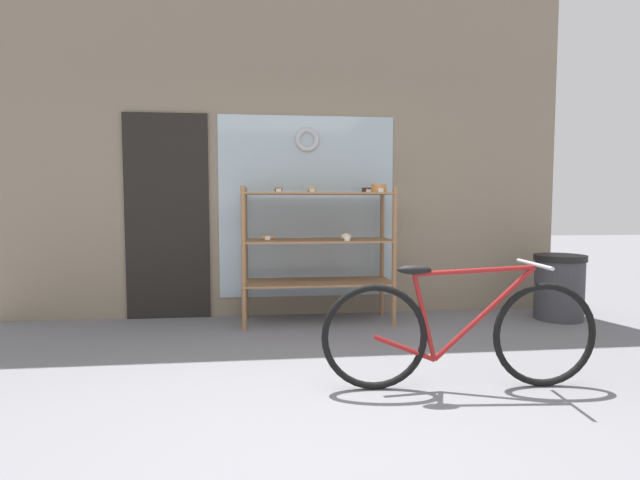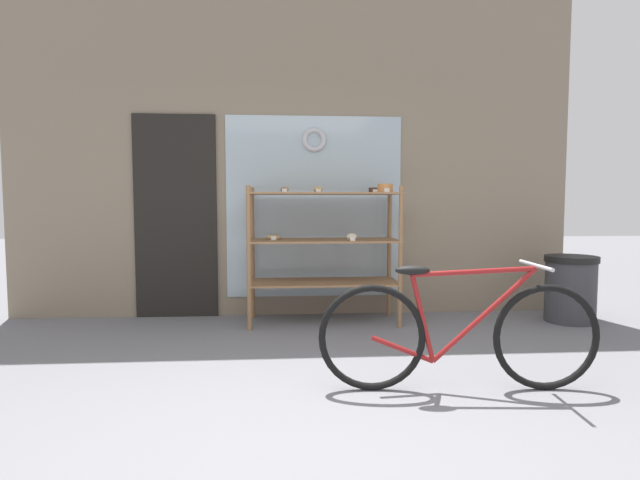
% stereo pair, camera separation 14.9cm
% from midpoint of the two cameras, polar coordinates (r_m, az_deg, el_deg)
% --- Properties ---
extents(ground_plane, '(30.00, 30.00, 0.00)m').
position_cam_midpoint_polar(ground_plane, '(2.69, 0.44, -22.01)').
color(ground_plane, slate).
extents(storefront_facade, '(5.92, 0.13, 3.98)m').
position_cam_midpoint_polar(storefront_facade, '(5.37, -2.37, 12.26)').
color(storefront_facade, gray).
rests_on(storefront_facade, ground_plane).
extents(display_case, '(1.48, 0.56, 1.38)m').
position_cam_midpoint_polar(display_case, '(4.93, 1.46, 0.12)').
color(display_case, '#8E6642').
rests_on(display_case, ground_plane).
extents(bicycle, '(1.78, 0.46, 0.81)m').
position_cam_midpoint_polar(bicycle, '(3.34, 16.78, -10.21)').
color(bicycle, black).
rests_on(bicycle, ground_plane).
extents(trash_bin, '(0.51, 0.51, 0.66)m').
position_cam_midpoint_polar(trash_bin, '(5.64, 27.39, -4.70)').
color(trash_bin, '#38383D').
rests_on(trash_bin, ground_plane).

